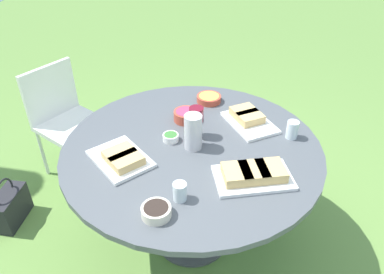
{
  "coord_description": "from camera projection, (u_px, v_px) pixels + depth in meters",
  "views": [
    {
      "loc": [
        -1.7,
        -0.23,
        2.04
      ],
      "look_at": [
        0.0,
        0.0,
        0.84
      ],
      "focal_mm": 35.0,
      "sensor_mm": 36.0,
      "label": 1
    }
  ],
  "objects": [
    {
      "name": "platter_charcuterie",
      "position": [
        248.0,
        119.0,
        2.31
      ],
      "size": [
        0.41,
        0.37,
        0.07
      ],
      "color": "white",
      "rests_on": "dining_table"
    },
    {
      "name": "platter_bread_main",
      "position": [
        122.0,
        158.0,
        1.99
      ],
      "size": [
        0.41,
        0.41,
        0.07
      ],
      "color": "white",
      "rests_on": "dining_table"
    },
    {
      "name": "dining_table",
      "position": [
        192.0,
        158.0,
        2.18
      ],
      "size": [
        1.47,
        1.47,
        0.78
      ],
      "color": "#4C4C51",
      "rests_on": "ground_plane"
    },
    {
      "name": "bowl_olives",
      "position": [
        156.0,
        211.0,
        1.67
      ],
      "size": [
        0.14,
        0.14,
        0.05
      ],
      "color": "beige",
      "rests_on": "dining_table"
    },
    {
      "name": "wine_glass",
      "position": [
        196.0,
        115.0,
        2.13
      ],
      "size": [
        0.08,
        0.08,
        0.19
      ],
      "color": "silver",
      "rests_on": "dining_table"
    },
    {
      "name": "cup_water_near",
      "position": [
        292.0,
        130.0,
        2.16
      ],
      "size": [
        0.07,
        0.07,
        0.11
      ],
      "color": "silver",
      "rests_on": "dining_table"
    },
    {
      "name": "platter_sandwich_side",
      "position": [
        254.0,
        174.0,
        1.87
      ],
      "size": [
        0.33,
        0.44,
        0.07
      ],
      "color": "white",
      "rests_on": "dining_table"
    },
    {
      "name": "bowl_dip_red",
      "position": [
        186.0,
        115.0,
        2.33
      ],
      "size": [
        0.15,
        0.15,
        0.07
      ],
      "color": "#B74733",
      "rests_on": "dining_table"
    },
    {
      "name": "water_pitcher",
      "position": [
        193.0,
        132.0,
        2.06
      ],
      "size": [
        0.11,
        0.1,
        0.21
      ],
      "color": "silver",
      "rests_on": "dining_table"
    },
    {
      "name": "cup_water_far",
      "position": [
        179.0,
        192.0,
        1.75
      ],
      "size": [
        0.07,
        0.07,
        0.09
      ],
      "color": "silver",
      "rests_on": "dining_table"
    },
    {
      "name": "bowl_salad",
      "position": [
        171.0,
        137.0,
        2.15
      ],
      "size": [
        0.09,
        0.09,
        0.04
      ],
      "color": "white",
      "rests_on": "dining_table"
    },
    {
      "name": "handbag",
      "position": [
        10.0,
        207.0,
        2.63
      ],
      "size": [
        0.3,
        0.14,
        0.37
      ],
      "color": "#232328",
      "rests_on": "ground_plane"
    },
    {
      "name": "chair_near_left",
      "position": [
        63.0,
        114.0,
        2.89
      ],
      "size": [
        0.59,
        0.58,
        0.89
      ],
      "color": "white",
      "rests_on": "ground_plane"
    },
    {
      "name": "ground_plane",
      "position": [
        192.0,
        237.0,
        2.57
      ],
      "size": [
        40.0,
        40.0,
        0.0
      ],
      "primitive_type": "plane",
      "color": "#668E42"
    },
    {
      "name": "bowl_fries",
      "position": [
        209.0,
        98.0,
        2.53
      ],
      "size": [
        0.16,
        0.16,
        0.04
      ],
      "color": "#B74733",
      "rests_on": "dining_table"
    }
  ]
}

